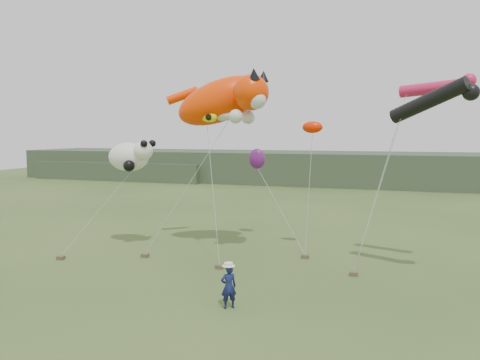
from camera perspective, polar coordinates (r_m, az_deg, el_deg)
name	(u,v)px	position (r m, az deg, el deg)	size (l,w,h in m)	color
ground	(217,303)	(18.45, -2.87, -14.71)	(120.00, 120.00, 0.00)	#385123
headland	(318,168)	(61.68, 9.53, 1.42)	(90.00, 13.00, 4.00)	#2D3D28
festival_attendant	(229,287)	(17.64, -1.40, -12.87)	(0.59, 0.39, 1.63)	#141A4B
sandbag_anchors	(213,262)	(23.56, -3.26, -9.91)	(14.84, 4.47, 0.19)	brown
cat_kite	(227,100)	(25.68, -1.61, 9.76)	(6.63, 3.80, 3.83)	#FC3700
fish_kite	(201,115)	(25.73, -4.76, 7.86)	(2.18, 1.43, 1.14)	#FAEF09
tube_kites	(438,94)	(22.81, 22.98, 9.64)	(3.73, 3.76, 2.22)	black
panda_kite	(131,156)	(27.06, -13.16, 2.84)	(2.86, 1.85, 1.78)	white
misc_kites	(274,149)	(27.59, 4.18, 3.79)	(4.85, 3.06, 2.82)	#FF2200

